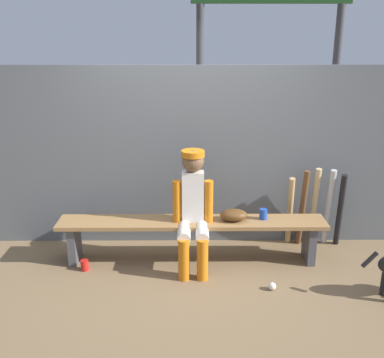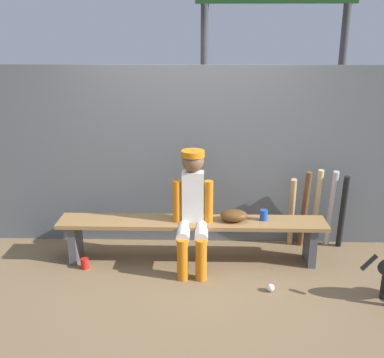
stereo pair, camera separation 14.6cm
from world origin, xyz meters
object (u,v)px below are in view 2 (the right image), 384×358
(bat_wood_tan, at_px, (292,212))
(bat_aluminum_silver, at_px, (331,209))
(bat_wood_natural, at_px, (316,208))
(cup_on_ground, at_px, (85,263))
(bat_wood_dark, at_px, (304,210))
(dugout_bench, at_px, (192,229))
(baseball, at_px, (270,288))
(bat_aluminum_black, at_px, (343,212))
(baseball_glove, at_px, (234,216))
(cup_on_bench, at_px, (264,215))
(player_seated, at_px, (193,207))

(bat_wood_tan, bearing_deg, bat_aluminum_silver, 0.16)
(bat_wood_natural, bearing_deg, cup_on_ground, -166.59)
(bat_wood_dark, distance_m, bat_wood_natural, 0.14)
(bat_aluminum_silver, distance_m, cup_on_ground, 2.71)
(dugout_bench, distance_m, bat_wood_tan, 1.16)
(baseball, distance_m, cup_on_ground, 1.88)
(bat_wood_dark, height_order, bat_aluminum_black, bat_wood_dark)
(baseball, xyz_separation_m, cup_on_ground, (-1.84, 0.39, 0.02))
(bat_wood_natural, height_order, baseball, bat_wood_natural)
(baseball_glove, height_order, bat_aluminum_black, bat_aluminum_black)
(baseball_glove, distance_m, cup_on_bench, 0.31)
(bat_wood_natural, bearing_deg, bat_aluminum_silver, -5.31)
(cup_on_ground, bearing_deg, bat_aluminum_silver, 12.31)
(bat_aluminum_black, xyz_separation_m, cup_on_bench, (-0.90, -0.30, 0.08))
(dugout_bench, bearing_deg, cup_on_bench, 2.78)
(player_seated, bearing_deg, baseball, -32.72)
(bat_wood_natural, bearing_deg, bat_wood_tan, -176.60)
(cup_on_bench, bearing_deg, bat_aluminum_black, 18.65)
(bat_wood_natural, height_order, bat_aluminum_silver, bat_wood_natural)
(bat_wood_tan, distance_m, baseball, 1.08)
(bat_wood_natural, bearing_deg, cup_on_bench, -150.54)
(baseball_glove, bearing_deg, baseball, -61.31)
(bat_aluminum_black, relative_size, cup_on_ground, 7.86)
(bat_wood_dark, height_order, bat_aluminum_silver, bat_aluminum_silver)
(player_seated, height_order, bat_aluminum_silver, player_seated)
(bat_wood_tan, relative_size, bat_aluminum_black, 0.96)
(bat_wood_tan, bearing_deg, player_seated, -156.10)
(baseball_glove, distance_m, cup_on_ground, 1.60)
(baseball_glove, height_order, bat_wood_tan, bat_wood_tan)
(bat_wood_tan, distance_m, bat_aluminum_silver, 0.43)
(cup_on_bench, bearing_deg, baseball, -89.06)
(player_seated, bearing_deg, bat_wood_natural, 20.15)
(bat_wood_dark, bearing_deg, baseball, -116.86)
(baseball, distance_m, cup_on_bench, 0.78)
(baseball, bearing_deg, bat_aluminum_black, 46.03)
(baseball_glove, distance_m, bat_aluminum_silver, 1.16)
(player_seated, bearing_deg, bat_wood_tan, 23.90)
(bat_wood_tan, bearing_deg, bat_wood_natural, 3.40)
(cup_on_bench, bearing_deg, baseball_glove, -173.40)
(dugout_bench, bearing_deg, bat_wood_dark, 16.42)
(dugout_bench, height_order, baseball_glove, baseball_glove)
(cup_on_ground, xyz_separation_m, cup_on_bench, (1.83, 0.23, 0.46))
(baseball_glove, height_order, cup_on_bench, baseball_glove)
(bat_wood_tan, bearing_deg, baseball, -109.80)
(player_seated, distance_m, bat_aluminum_silver, 1.60)
(player_seated, relative_size, bat_aluminum_black, 1.39)
(bat_wood_tan, height_order, bat_aluminum_black, bat_aluminum_black)
(bat_aluminum_silver, relative_size, cup_on_bench, 8.30)
(bat_wood_dark, height_order, cup_on_ground, bat_wood_dark)
(dugout_bench, relative_size, baseball, 37.34)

